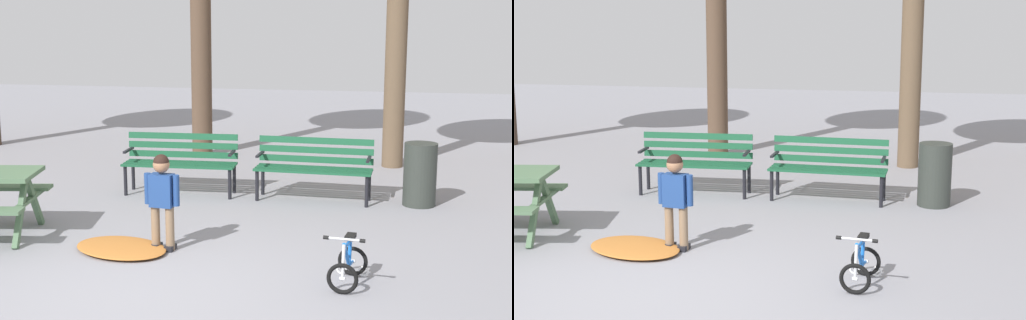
# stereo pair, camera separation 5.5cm
# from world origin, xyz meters

# --- Properties ---
(ground) EXTENTS (36.00, 36.00, 0.00)m
(ground) POSITION_xyz_m (0.00, 0.00, 0.00)
(ground) COLOR gray
(park_bench_far_left) EXTENTS (1.62, 0.52, 0.85)m
(park_bench_far_left) POSITION_xyz_m (-0.69, 3.89, 0.51)
(park_bench_far_left) COLOR #195133
(park_bench_far_left) RESTS_ON ground
(park_bench_left) EXTENTS (1.62, 0.53, 0.85)m
(park_bench_left) POSITION_xyz_m (1.22, 3.87, 0.51)
(park_bench_left) COLOR #195133
(park_bench_left) RESTS_ON ground
(child_standing) EXTENTS (0.41, 0.19, 1.07)m
(child_standing) POSITION_xyz_m (-0.16, 1.35, 0.63)
(child_standing) COLOR #7F664C
(child_standing) RESTS_ON ground
(kids_bicycle) EXTENTS (0.42, 0.59, 0.54)m
(kids_bicycle) POSITION_xyz_m (1.91, 0.66, 0.20)
(kids_bicycle) COLOR black
(kids_bicycle) RESTS_ON ground
(leaf_pile) EXTENTS (1.28, 1.08, 0.07)m
(leaf_pile) POSITION_xyz_m (-0.60, 1.23, 0.04)
(leaf_pile) COLOR #B26B2D
(leaf_pile) RESTS_ON ground
(trash_bin) EXTENTS (0.44, 0.44, 0.85)m
(trash_bin) POSITION_xyz_m (2.65, 3.83, 0.42)
(trash_bin) COLOR #2D332D
(trash_bin) RESTS_ON ground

